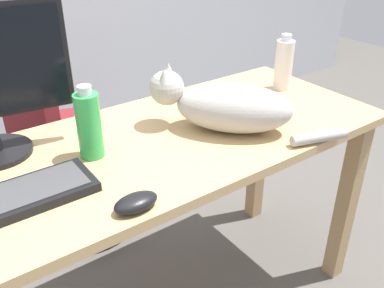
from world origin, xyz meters
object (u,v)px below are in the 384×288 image
(keyboard, at_px, (1,203))
(cat, at_px, (227,106))
(water_bottle, at_px, (89,125))
(office_chair, at_px, (67,157))
(computer_mouse, at_px, (136,202))
(spray_bottle, at_px, (284,64))

(keyboard, bearing_deg, cat, 0.52)
(keyboard, height_order, water_bottle, water_bottle)
(office_chair, xyz_separation_m, water_bottle, (-0.12, -0.64, 0.45))
(keyboard, bearing_deg, water_bottle, 19.94)
(cat, distance_m, computer_mouse, 0.48)
(keyboard, distance_m, water_bottle, 0.30)
(cat, bearing_deg, office_chair, 111.75)
(cat, relative_size, water_bottle, 2.24)
(computer_mouse, relative_size, spray_bottle, 0.52)
(cat, height_order, spray_bottle, spray_bottle)
(cat, bearing_deg, spray_bottle, 19.55)
(water_bottle, xyz_separation_m, spray_bottle, (0.81, 0.05, 0.00))
(keyboard, relative_size, computer_mouse, 4.00)
(cat, distance_m, spray_bottle, 0.42)
(office_chair, height_order, water_bottle, water_bottle)
(spray_bottle, bearing_deg, water_bottle, -176.57)
(office_chair, bearing_deg, computer_mouse, -98.74)
(keyboard, bearing_deg, spray_bottle, 7.76)
(keyboard, relative_size, cat, 0.94)
(computer_mouse, distance_m, water_bottle, 0.30)
(computer_mouse, bearing_deg, cat, 24.11)
(cat, relative_size, spray_bottle, 2.22)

